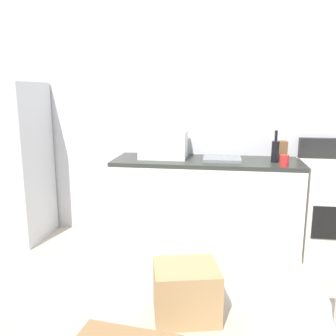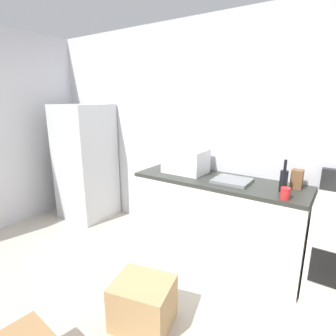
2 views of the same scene
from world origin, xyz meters
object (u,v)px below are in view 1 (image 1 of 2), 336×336
at_px(stove_oven, 333,208).
at_px(microwave, 164,144).
at_px(coffee_mug, 284,161).
at_px(refrigerator, 10,162).
at_px(cardboard_box_medium, 186,291).
at_px(knife_block, 281,150).
at_px(wine_bottle, 275,151).

height_order(stove_oven, microwave, microwave).
bearing_deg(coffee_mug, refrigerator, 176.50).
height_order(stove_oven, cardboard_box_medium, stove_oven).
height_order(knife_block, cardboard_box_medium, knife_block).
bearing_deg(stove_oven, refrigerator, -179.03).
relative_size(stove_oven, knife_block, 6.11).
xyz_separation_m(stove_oven, wine_bottle, (-0.57, -0.04, 0.54)).
relative_size(microwave, knife_block, 2.56).
height_order(refrigerator, coffee_mug, refrigerator).
xyz_separation_m(refrigerator, knife_block, (2.78, 0.19, 0.17)).
height_order(refrigerator, stove_oven, refrigerator).
distance_m(microwave, knife_block, 1.16).
height_order(wine_bottle, cardboard_box_medium, wine_bottle).
bearing_deg(coffee_mug, wine_bottle, 107.22).
xyz_separation_m(knife_block, cardboard_box_medium, (-0.80, -1.34, -0.80)).
relative_size(refrigerator, knife_block, 9.15).
distance_m(coffee_mug, knife_block, 0.36).
relative_size(stove_oven, cardboard_box_medium, 2.49).
bearing_deg(cardboard_box_medium, microwave, 105.99).
distance_m(microwave, wine_bottle, 1.07).
relative_size(stove_oven, coffee_mug, 11.00).
height_order(wine_bottle, coffee_mug, wine_bottle).
bearing_deg(knife_block, microwave, -175.43).
bearing_deg(microwave, coffee_mug, -13.19).
height_order(microwave, coffee_mug, microwave).
xyz_separation_m(stove_oven, cardboard_box_medium, (-1.29, -1.21, -0.28)).
relative_size(coffee_mug, knife_block, 0.56).
distance_m(wine_bottle, coffee_mug, 0.20).
bearing_deg(stove_oven, cardboard_box_medium, -136.79).
xyz_separation_m(wine_bottle, cardboard_box_medium, (-0.71, -1.17, -0.82)).
xyz_separation_m(stove_oven, knife_block, (-0.49, 0.13, 0.52)).
relative_size(microwave, coffee_mug, 4.60).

